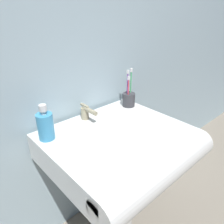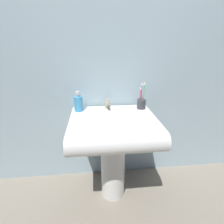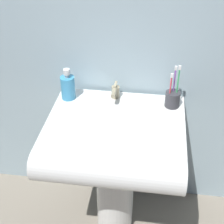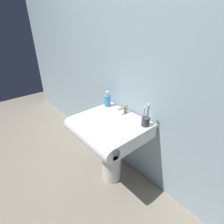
# 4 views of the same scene
# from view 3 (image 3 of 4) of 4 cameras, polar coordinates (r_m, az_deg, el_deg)

# --- Properties ---
(ground_plane) EXTENTS (6.00, 6.00, 0.00)m
(ground_plane) POSITION_cam_3_polar(r_m,az_deg,el_deg) (2.06, 0.47, -17.80)
(ground_plane) COLOR gray
(ground_plane) RESTS_ON ground
(sink_pedestal) EXTENTS (0.19, 0.19, 0.59)m
(sink_pedestal) POSITION_cam_3_polar(r_m,az_deg,el_deg) (1.83, 0.51, -12.26)
(sink_pedestal) COLOR white
(sink_pedestal) RESTS_ON ground
(sink_basin) EXTENTS (0.62, 0.57, 0.13)m
(sink_basin) POSITION_cam_3_polar(r_m,az_deg,el_deg) (1.55, 0.33, -4.64)
(sink_basin) COLOR white
(sink_basin) RESTS_ON sink_pedestal
(faucet) EXTENTS (0.04, 0.12, 0.08)m
(faucet) POSITION_cam_3_polar(r_m,az_deg,el_deg) (1.68, 0.53, 3.42)
(faucet) COLOR tan
(faucet) RESTS_ON sink_basin
(toothbrush_cup) EXTENTS (0.07, 0.07, 0.22)m
(toothbrush_cup) POSITION_cam_3_polar(r_m,az_deg,el_deg) (1.65, 10.04, 2.28)
(toothbrush_cup) COLOR #38383D
(toothbrush_cup) RESTS_ON sink_basin
(soap_bottle) EXTENTS (0.07, 0.07, 0.16)m
(soap_bottle) POSITION_cam_3_polar(r_m,az_deg,el_deg) (1.69, -7.35, 4.17)
(soap_bottle) COLOR #3F99CC
(soap_bottle) RESTS_ON sink_basin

